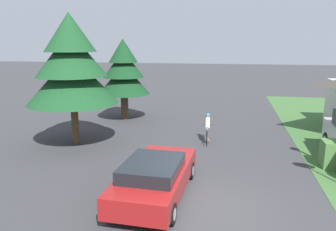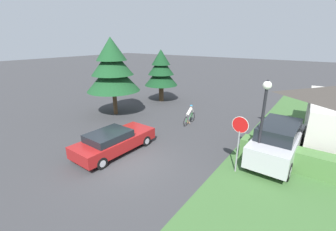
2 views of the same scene
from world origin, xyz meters
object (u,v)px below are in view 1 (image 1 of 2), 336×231
at_px(conifer_tall_far, 124,71).
at_px(conifer_tall_near, 71,65).
at_px(cyclist, 208,129).
at_px(sedan_left_lane, 155,177).

bearing_deg(conifer_tall_far, conifer_tall_near, -96.26).
bearing_deg(conifer_tall_near, cyclist, 13.72).
bearing_deg(conifer_tall_near, conifer_tall_far, 83.74).
height_order(cyclist, conifer_tall_near, conifer_tall_near).
bearing_deg(conifer_tall_near, sedan_left_lane, -42.92).
bearing_deg(conifer_tall_far, cyclist, -35.80).
distance_m(sedan_left_lane, cyclist, 6.35).
relative_size(sedan_left_lane, conifer_tall_near, 0.76).
distance_m(cyclist, conifer_tall_far, 7.34).
xyz_separation_m(cyclist, conifer_tall_far, (-5.62, 4.06, 2.40)).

